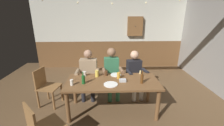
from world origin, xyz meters
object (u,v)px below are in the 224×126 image
(wall_dart_cabinet, at_px, (135,26))
(person_2, at_px, (135,72))
(bottle_1, at_px, (142,78))
(pint_glass_4, at_px, (72,82))
(bottle_0, at_px, (83,79))
(person_1, at_px, (112,71))
(pint_glass_1, at_px, (119,75))
(dining_table, at_px, (113,85))
(pint_glass_3, at_px, (97,74))
(plate_0, at_px, (111,84))
(chair_empty_near_right, at_px, (46,86))
(plate_1, at_px, (116,75))
(person_0, at_px, (88,72))
(pint_glass_2, at_px, (84,74))
(table_candle, at_px, (140,72))
(condiment_caddy, at_px, (123,80))
(pint_glass_0, at_px, (106,73))

(wall_dart_cabinet, bearing_deg, person_2, -99.32)
(bottle_1, distance_m, pint_glass_4, 1.39)
(bottle_0, relative_size, bottle_1, 0.96)
(person_1, xyz_separation_m, pint_glass_1, (0.13, -0.52, 0.10))
(bottle_0, bearing_deg, wall_dart_cabinet, 62.34)
(bottle_0, height_order, bottle_1, bottle_1)
(dining_table, bearing_deg, pint_glass_3, 144.43)
(dining_table, xyz_separation_m, bottle_1, (0.58, -0.12, 0.20))
(person_1, height_order, plate_0, person_1)
(person_1, relative_size, bottle_1, 4.92)
(chair_empty_near_right, distance_m, plate_1, 1.64)
(dining_table, relative_size, bottle_0, 7.83)
(dining_table, height_order, pint_glass_3, pint_glass_3)
(person_0, distance_m, pint_glass_1, 0.90)
(bottle_1, height_order, pint_glass_4, bottle_1)
(dining_table, distance_m, pint_glass_4, 0.83)
(pint_glass_2, xyz_separation_m, pint_glass_3, (0.28, -0.05, 0.02))
(person_1, relative_size, person_2, 1.06)
(table_candle, distance_m, pint_glass_2, 1.28)
(plate_1, distance_m, wall_dart_cabinet, 2.80)
(pint_glass_3, xyz_separation_m, wall_dart_cabinet, (1.28, 2.58, 0.81))
(pint_glass_1, bearing_deg, person_1, 103.80)
(person_0, distance_m, table_candle, 1.27)
(pint_glass_3, bearing_deg, pint_glass_2, 170.37)
(dining_table, bearing_deg, table_candle, 28.50)
(bottle_1, bearing_deg, pint_glass_3, 158.38)
(condiment_caddy, xyz_separation_m, pint_glass_1, (-0.07, 0.16, 0.04))
(plate_0, height_order, wall_dart_cabinet, wall_dart_cabinet)
(chair_empty_near_right, bearing_deg, pint_glass_3, 97.94)
(pint_glass_1, xyz_separation_m, pint_glass_2, (-0.76, 0.16, -0.02))
(person_2, relative_size, pint_glass_3, 8.18)
(condiment_caddy, bearing_deg, bottle_0, -175.32)
(bottle_1, xyz_separation_m, pint_glass_3, (-0.92, 0.36, -0.03))
(person_1, xyz_separation_m, wall_dart_cabinet, (0.94, 2.18, 0.91))
(person_1, bearing_deg, chair_empty_near_right, 4.08)
(plate_1, bearing_deg, pint_glass_2, -178.49)
(person_2, relative_size, plate_0, 4.27)
(chair_empty_near_right, distance_m, wall_dart_cabinet, 3.69)
(pint_glass_1, distance_m, wall_dart_cabinet, 2.93)
(person_1, height_order, table_candle, person_1)
(plate_1, xyz_separation_m, bottle_1, (0.50, -0.43, 0.09))
(person_1, bearing_deg, bottle_0, 43.83)
(pint_glass_4, relative_size, wall_dart_cabinet, 0.17)
(chair_empty_near_right, relative_size, plate_1, 3.69)
(plate_1, distance_m, bottle_1, 0.66)
(condiment_caddy, relative_size, pint_glass_4, 1.18)
(dining_table, height_order, pint_glass_0, pint_glass_0)
(pint_glass_0, bearing_deg, person_2, 25.71)
(dining_table, height_order, bottle_0, bottle_0)
(condiment_caddy, height_order, bottle_1, bottle_1)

